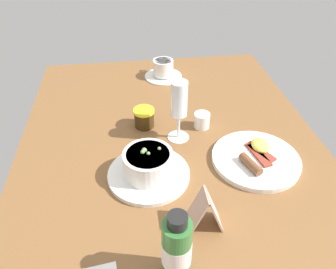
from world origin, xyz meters
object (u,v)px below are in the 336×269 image
at_px(wine_glass, 179,103).
at_px(jam_jar, 144,118).
at_px(creamer_jug, 202,120).
at_px(menu_card, 205,210).
at_px(porridge_bowl, 148,166).
at_px(coffee_cup, 163,70).
at_px(sauce_bottle_green, 177,249).
at_px(breakfast_plate, 256,158).

height_order(wine_glass, jam_jar, wine_glass).
xyz_separation_m(creamer_jug, menu_card, (0.34, -0.07, 0.02)).
distance_m(wine_glass, jam_jar, 0.14).
distance_m(porridge_bowl, jam_jar, 0.21).
bearing_deg(menu_card, coffee_cup, -179.50).
relative_size(porridge_bowl, wine_glass, 1.14).
relative_size(creamer_jug, wine_glass, 0.31).
distance_m(wine_glass, menu_card, 0.31).
bearing_deg(creamer_jug, jam_jar, -99.55).
xyz_separation_m(creamer_jug, jam_jar, (-0.03, -0.17, 0.01)).
height_order(creamer_jug, menu_card, menu_card).
relative_size(porridge_bowl, creamer_jug, 3.71).
xyz_separation_m(porridge_bowl, coffee_cup, (-0.51, 0.10, -0.00)).
bearing_deg(wine_glass, sauce_bottle_green, -9.59).
bearing_deg(menu_card, porridge_bowl, -147.00).
height_order(wine_glass, breakfast_plate, wine_glass).
relative_size(sauce_bottle_green, menu_card, 1.74).
bearing_deg(creamer_jug, wine_glass, -61.67).
bearing_deg(coffee_cup, jam_jar, -17.08).
xyz_separation_m(creamer_jug, breakfast_plate, (0.17, 0.11, -0.01)).
bearing_deg(breakfast_plate, creamer_jug, -146.72).
bearing_deg(porridge_bowl, breakfast_plate, 93.75).
xyz_separation_m(wine_glass, jam_jar, (-0.07, -0.09, -0.09)).
distance_m(porridge_bowl, coffee_cup, 0.52).
distance_m(creamer_jug, menu_card, 0.35).
bearing_deg(porridge_bowl, sauce_bottle_green, 6.27).
distance_m(creamer_jug, wine_glass, 0.13).
bearing_deg(menu_card, jam_jar, -165.25).
distance_m(porridge_bowl, menu_card, 0.19).
distance_m(porridge_bowl, sauce_bottle_green, 0.26).
height_order(creamer_jug, sauce_bottle_green, sauce_bottle_green).
relative_size(porridge_bowl, jam_jar, 3.32).
bearing_deg(porridge_bowl, jam_jar, 178.49).
distance_m(coffee_cup, jam_jar, 0.31).
bearing_deg(coffee_cup, sauce_bottle_green, -5.13).
bearing_deg(coffee_cup, creamer_jug, 12.75).
xyz_separation_m(porridge_bowl, jam_jar, (-0.21, 0.01, -0.00)).
height_order(coffee_cup, breakfast_plate, coffee_cup).
distance_m(coffee_cup, breakfast_plate, 0.53).
distance_m(porridge_bowl, wine_glass, 0.19).
xyz_separation_m(porridge_bowl, wine_glass, (-0.14, 0.10, 0.08)).
bearing_deg(wine_glass, jam_jar, -127.03).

